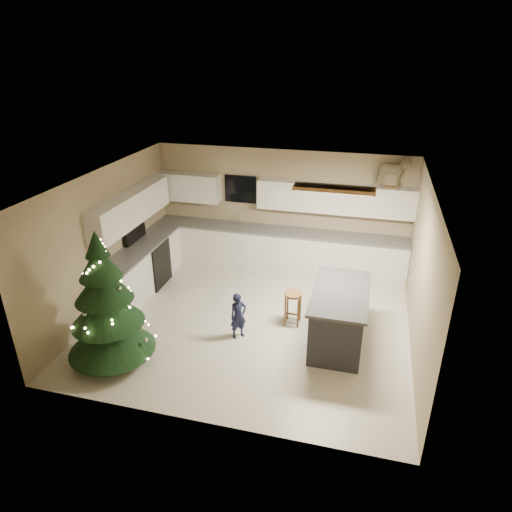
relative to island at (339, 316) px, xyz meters
name	(u,v)px	position (x,y,z in m)	size (l,w,h in m)	color
ground_plane	(251,321)	(-1.55, 0.20, -0.48)	(5.50, 5.50, 0.00)	beige
room_shell	(252,232)	(-1.53, 0.21, 1.27)	(5.52, 5.02, 2.61)	tan
cabinetry	(230,243)	(-2.46, 1.85, 0.28)	(5.50, 3.20, 2.00)	white
island	(339,316)	(0.00, 0.00, 0.00)	(0.90, 1.70, 0.95)	black
bar_stool	(293,301)	(-0.82, 0.34, -0.02)	(0.32, 0.32, 0.62)	brown
christmas_tree	(107,311)	(-3.37, -1.40, 0.43)	(1.38, 1.33, 2.20)	#3F2816
toddler	(238,316)	(-1.64, -0.29, -0.07)	(0.30, 0.20, 0.82)	black
rocking_horse	(392,172)	(0.65, 2.53, 1.83)	(0.73, 0.44, 0.60)	brown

